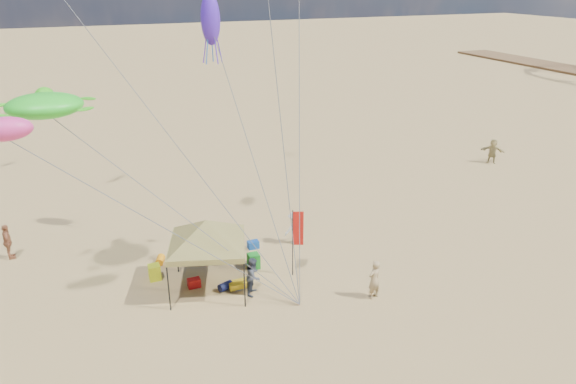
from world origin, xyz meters
The scene contains 19 objects.
ground centered at (0.00, 0.00, 0.00)m, with size 280.00×280.00×0.00m, color tan.
canopy_tent centered at (-3.57, 3.17, 3.12)m, with size 5.80×5.80×3.74m.
feather_flag centered at (0.30, 2.75, 2.13)m, with size 0.46×0.21×3.21m.
cooler_red centered at (-4.18, 3.53, 0.19)m, with size 0.54×0.38×0.38m, color red.
cooler_blue centered at (-0.67, 5.92, 0.19)m, with size 0.54×0.38×0.38m, color #114190.
bag_navy centered at (-2.98, 2.79, 0.18)m, with size 0.36×0.36×0.60m, color #0B1033.
bag_orange centered at (-5.18, 6.14, 0.18)m, with size 0.36×0.36×0.60m, color orange.
chair_green centered at (-1.26, 4.10, 0.35)m, with size 0.50×0.50×0.70m, color #167D1F.
chair_yellow centered at (-5.64, 4.81, 0.35)m, with size 0.50×0.50×0.70m, color #D3E419.
crate_grey centered at (-2.45, 2.64, 0.14)m, with size 0.34×0.30×0.28m, color slate.
beach_cart centered at (-2.40, 2.69, 0.20)m, with size 0.90×0.50×0.24m, color yellow.
person_near_a centered at (2.57, -0.12, 0.87)m, with size 0.63×0.42×1.73m, color tan.
person_near_b centered at (-1.93, 2.09, 0.84)m, with size 0.81×0.63×1.67m, color #3D4453.
person_near_c centered at (1.43, 5.68, 0.85)m, with size 1.09×0.63×1.69m, color beige.
person_far_a centered at (-11.71, 9.31, 0.88)m, with size 1.03×0.43×1.76m, color #9E5F3D.
person_far_c centered at (19.39, 11.76, 0.87)m, with size 1.62×0.52×1.75m, color tan.
turtle_kite centered at (-8.88, 4.58, 8.15)m, with size 2.71×2.17×0.90m, color #2DE229.
fish_kite centered at (-10.11, 2.56, 7.92)m, with size 1.80×0.90×0.80m, color #EF3890.
squid_kite centered at (-1.82, 7.53, 10.74)m, with size 0.86×0.86×2.23m, color #5024D8.
Camera 1 is at (-7.89, -16.35, 12.53)m, focal length 33.21 mm.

